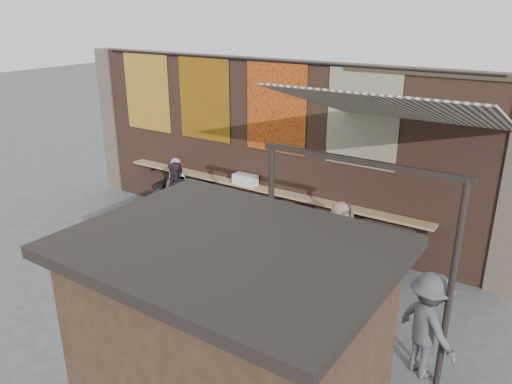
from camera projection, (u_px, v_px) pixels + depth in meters
ground at (198, 272)px, 10.12m from camera, size 70.00×70.00×0.00m
brick_wall at (269, 148)px, 11.54m from camera, size 10.00×0.40×4.00m
pier_left at (115, 121)px, 14.22m from camera, size 0.50×0.50×4.00m
eating_counter at (260, 189)px, 11.56m from camera, size 8.00×0.32×0.05m
shelf_box at (245, 180)px, 11.69m from camera, size 0.58×0.27×0.25m
tapestry_redgold at (147, 92)px, 12.88m from camera, size 1.50×0.02×2.00m
tapestry_sun at (204, 99)px, 11.90m from camera, size 1.50×0.02×2.00m
tapestry_orange at (276, 107)px, 10.86m from camera, size 1.50×0.02×2.00m
tapestry_multi at (362, 118)px, 9.83m from camera, size 1.50×0.02×2.00m
hang_rail at (264, 60)px, 10.67m from camera, size 9.50×0.06×0.06m
scooter_stool_0 at (164, 197)px, 13.04m from camera, size 0.38×0.84×0.80m
scooter_stool_1 at (181, 202)px, 12.73m from camera, size 0.35×0.79×0.75m
scooter_stool_2 at (198, 207)px, 12.38m from camera, size 0.37×0.83×0.79m
scooter_stool_3 at (218, 213)px, 12.13m from camera, size 0.33×0.74×0.70m
scooter_stool_4 at (239, 216)px, 11.75m from camera, size 0.40×0.88×0.84m
scooter_stool_5 at (259, 223)px, 11.48m from camera, size 0.36×0.80×0.76m
scooter_stool_6 at (281, 228)px, 11.20m from camera, size 0.38×0.85×0.80m
scooter_stool_7 at (304, 237)px, 10.81m from camera, size 0.35×0.78×0.75m
scooter_stool_8 at (328, 241)px, 10.50m from camera, size 0.40×0.89×0.85m
scooter_stool_9 at (354, 247)px, 10.23m from camera, size 0.40×0.88×0.84m
diner_left at (177, 188)px, 12.61m from camera, size 0.63×0.50×1.52m
diner_right at (178, 195)px, 12.02m from camera, size 0.91×0.79×1.60m
shopper_navy at (292, 261)px, 8.85m from camera, size 1.03×0.60×1.64m
shopper_grey at (427, 325)px, 7.06m from camera, size 1.21×1.07×1.63m
shopper_tan at (340, 242)px, 9.56m from camera, size 0.86×0.96×1.64m
market_stall at (232, 378)px, 5.16m from camera, size 2.70×2.04×2.89m
stall_roof at (229, 247)px, 4.63m from camera, size 3.03×2.35×0.12m
stall_sign at (285, 280)px, 5.73m from camera, size 1.20×0.06×0.50m
stall_shelf at (283, 355)px, 6.09m from camera, size 2.22×0.13×0.06m
awning_canvas at (399, 109)px, 7.78m from camera, size 3.20×3.28×0.97m
awning_ledger at (430, 73)px, 8.89m from camera, size 3.30×0.08×0.12m
awning_header at (359, 161)px, 6.77m from camera, size 3.00×0.08×0.08m
awning_post_left at (271, 238)px, 8.03m from camera, size 0.09×0.09×3.10m
awning_post_right at (451, 289)px, 6.58m from camera, size 0.09×0.09×3.10m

